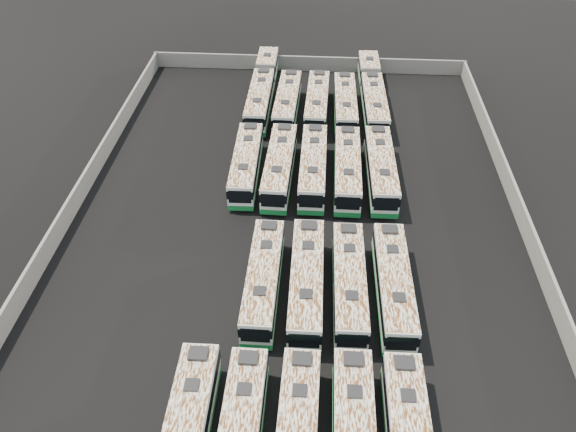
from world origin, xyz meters
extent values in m
plane|color=black|center=(0.00, 0.00, 0.00)|extent=(140.00, 140.00, 0.00)
cube|color=slate|center=(0.00, 36.30, 1.10)|extent=(45.20, 0.30, 2.20)
cube|color=slate|center=(22.30, 0.00, 1.10)|extent=(0.30, 73.20, 2.20)
cube|color=slate|center=(-22.30, 0.00, 1.10)|extent=(0.30, 73.20, 2.20)
cube|color=black|center=(-5.65, -22.15, 2.28)|extent=(2.82, 12.63, 0.96)
cube|color=white|center=(-5.65, -22.15, 3.27)|extent=(2.70, 12.32, 0.07)
cube|color=black|center=(-5.69, -19.39, 3.37)|extent=(1.00, 1.00, 0.15)
cube|color=black|center=(-5.71, -16.88, 3.43)|extent=(1.37, 1.16, 0.27)
cylinder|color=black|center=(-6.82, -18.15, 0.52)|extent=(0.30, 1.05, 1.04)
cylinder|color=black|center=(-4.58, -18.12, 0.52)|extent=(0.30, 1.05, 1.04)
cube|color=white|center=(-2.13, -22.15, 3.22)|extent=(2.52, 12.10, 0.07)
cube|color=black|center=(-2.13, -19.44, 3.32)|extent=(0.98, 0.98, 0.14)
cube|color=black|center=(-2.14, -16.97, 3.37)|extent=(1.34, 1.13, 0.27)
cylinder|color=black|center=(-3.24, -18.20, 0.51)|extent=(0.29, 1.03, 1.03)
cylinder|color=black|center=(-1.03, -18.20, 0.51)|extent=(0.29, 1.03, 1.03)
cube|color=white|center=(1.56, -22.04, 3.24)|extent=(2.71, 12.21, 0.07)
cube|color=black|center=(1.60, -19.30, 3.34)|extent=(1.00, 1.00, 0.14)
cube|color=black|center=(1.63, -16.82, 3.40)|extent=(1.36, 1.16, 0.27)
cylinder|color=black|center=(0.51, -18.04, 0.52)|extent=(0.30, 1.04, 1.04)
cylinder|color=black|center=(2.72, -18.08, 0.52)|extent=(0.30, 1.04, 1.04)
cube|color=white|center=(5.26, -22.01, 3.32)|extent=(2.64, 12.49, 0.07)
cube|color=black|center=(5.25, -19.21, 3.43)|extent=(1.01, 1.01, 0.15)
cube|color=black|center=(5.25, -16.66, 3.48)|extent=(1.38, 1.17, 0.28)
cylinder|color=black|center=(4.11, -17.94, 0.53)|extent=(0.30, 1.06, 1.06)
cylinder|color=black|center=(6.39, -17.93, 0.53)|extent=(0.30, 1.06, 1.06)
cube|color=black|center=(8.80, -19.24, 3.39)|extent=(1.01, 1.01, 0.15)
cube|color=black|center=(8.77, -16.72, 3.45)|extent=(1.38, 1.17, 0.27)
cylinder|color=black|center=(7.66, -17.99, 0.53)|extent=(0.30, 1.05, 1.05)
cylinder|color=black|center=(9.91, -17.97, 0.53)|extent=(0.30, 1.05, 1.05)
cube|color=silver|center=(-2.03, -7.84, 1.77)|extent=(2.60, 12.31, 2.82)
cube|color=#157235|center=(-2.03, -7.84, 0.74)|extent=(2.65, 12.36, 0.43)
cube|color=black|center=(-2.03, -7.84, 2.24)|extent=(2.66, 12.37, 0.94)
cube|color=black|center=(-2.04, -14.01, 2.10)|extent=(2.26, 0.07, 1.49)
cube|color=#157235|center=(-2.04, -14.01, 0.53)|extent=(2.56, 0.11, 0.29)
cube|color=white|center=(-2.03, -7.84, 3.21)|extent=(2.54, 12.07, 0.07)
cube|color=black|center=(-2.03, -10.54, 3.31)|extent=(0.98, 0.98, 0.14)
cube|color=black|center=(-2.02, -5.13, 3.31)|extent=(0.98, 0.98, 0.14)
cube|color=black|center=(-2.01, -2.67, 3.36)|extent=(1.34, 1.13, 0.27)
cylinder|color=black|center=(-3.13, -11.77, 0.51)|extent=(0.29, 1.03, 1.03)
cylinder|color=black|center=(-0.94, -11.78, 0.51)|extent=(0.29, 1.03, 1.03)
cylinder|color=black|center=(-3.11, -3.90, 0.51)|extent=(0.29, 1.03, 1.03)
cylinder|color=black|center=(-0.92, -3.90, 0.51)|extent=(0.29, 1.03, 1.03)
cube|color=silver|center=(1.63, -7.92, 1.84)|extent=(2.78, 12.81, 2.93)
cube|color=#157235|center=(1.63, -7.92, 0.77)|extent=(2.83, 12.86, 0.45)
cube|color=black|center=(1.63, -7.92, 2.32)|extent=(2.84, 12.87, 0.98)
cube|color=black|center=(1.69, -14.34, 2.18)|extent=(2.34, 0.08, 1.55)
cube|color=#157235|center=(1.69, -14.34, 0.55)|extent=(2.66, 0.12, 0.30)
cube|color=white|center=(1.63, -7.92, 3.34)|extent=(2.73, 12.55, 0.07)
cube|color=black|center=(1.65, -10.74, 3.44)|extent=(1.02, 1.02, 0.15)
cube|color=black|center=(1.60, -5.11, 3.44)|extent=(1.02, 1.02, 0.15)
cube|color=black|center=(1.58, -2.55, 3.49)|extent=(1.40, 1.18, 0.28)
cylinder|color=black|center=(0.53, -12.02, 0.53)|extent=(0.31, 1.07, 1.07)
cylinder|color=black|center=(2.81, -12.00, 0.53)|extent=(0.31, 1.07, 1.07)
cylinder|color=black|center=(0.45, -3.84, 0.53)|extent=(0.31, 1.07, 1.07)
cylinder|color=black|center=(2.73, -3.82, 0.53)|extent=(0.31, 1.07, 1.07)
cube|color=silver|center=(5.20, -7.83, 1.78)|extent=(2.78, 12.42, 2.84)
cube|color=#157235|center=(5.20, -7.83, 0.74)|extent=(2.83, 12.47, 0.43)
cube|color=black|center=(5.20, -7.83, 2.25)|extent=(2.84, 12.48, 0.95)
cube|color=black|center=(5.30, -14.03, 2.11)|extent=(2.27, 0.10, 1.50)
cube|color=#157235|center=(5.30, -14.03, 0.54)|extent=(2.58, 0.14, 0.29)
cube|color=white|center=(5.20, -7.83, 3.23)|extent=(2.73, 12.17, 0.07)
cube|color=black|center=(5.25, -10.55, 3.33)|extent=(1.00, 1.00, 0.14)
cube|color=black|center=(5.16, -5.10, 3.33)|extent=(1.00, 1.00, 0.14)
cube|color=black|center=(5.11, -2.63, 3.38)|extent=(1.36, 1.16, 0.27)
cylinder|color=black|center=(4.16, -11.81, 0.52)|extent=(0.31, 1.04, 1.03)
cylinder|color=black|center=(6.37, -11.77, 0.52)|extent=(0.31, 1.04, 1.03)
cylinder|color=black|center=(4.03, -3.89, 0.52)|extent=(0.31, 1.04, 1.03)
cylinder|color=black|center=(6.24, -3.85, 0.52)|extent=(0.31, 1.04, 1.03)
cube|color=silver|center=(8.89, -7.79, 1.80)|extent=(2.83, 12.57, 2.87)
cube|color=#157235|center=(8.89, -7.79, 0.75)|extent=(2.89, 12.62, 0.44)
cube|color=black|center=(8.89, -7.79, 2.27)|extent=(2.90, 12.63, 0.96)
cube|color=black|center=(9.00, -14.07, 2.14)|extent=(2.30, 0.10, 1.51)
cube|color=#157235|center=(9.00, -14.07, 0.54)|extent=(2.61, 0.15, 0.29)
cube|color=white|center=(8.89, -7.79, 3.27)|extent=(2.78, 12.31, 0.07)
cube|color=black|center=(8.94, -10.54, 3.37)|extent=(1.01, 1.01, 0.15)
cube|color=black|center=(8.84, -5.03, 3.37)|extent=(1.01, 1.01, 0.15)
cube|color=black|center=(8.79, -2.53, 3.42)|extent=(1.38, 1.17, 0.27)
cylinder|color=black|center=(7.84, -11.81, 0.52)|extent=(0.31, 1.05, 1.04)
cylinder|color=black|center=(10.08, -11.77, 0.52)|extent=(0.31, 1.05, 1.04)
cylinder|color=black|center=(7.70, -3.80, 0.52)|extent=(0.31, 1.05, 1.04)
cylinder|color=black|center=(9.93, -3.76, 0.52)|extent=(0.31, 1.05, 1.04)
cube|color=silver|center=(-5.61, 9.12, 1.79)|extent=(2.88, 12.51, 2.85)
cube|color=#157235|center=(-5.61, 9.12, 0.75)|extent=(2.93, 12.56, 0.44)
cube|color=black|center=(-5.61, 9.12, 2.26)|extent=(2.94, 12.57, 0.95)
cube|color=black|center=(-5.47, 2.88, 2.13)|extent=(2.28, 0.11, 1.50)
cube|color=#157235|center=(-5.47, 2.88, 0.54)|extent=(2.60, 0.16, 0.29)
cube|color=white|center=(-5.61, 9.12, 3.25)|extent=(2.82, 12.26, 0.07)
cube|color=black|center=(-5.55, 6.38, 3.35)|extent=(1.01, 1.01, 0.15)
cube|color=black|center=(-5.68, 11.86, 3.35)|extent=(1.01, 1.01, 0.15)
cube|color=black|center=(-5.73, 14.35, 3.40)|extent=(1.38, 1.17, 0.27)
cylinder|color=black|center=(-6.63, 5.11, 0.52)|extent=(0.31, 1.04, 1.04)
cylinder|color=black|center=(-4.41, 5.16, 0.52)|extent=(0.31, 1.04, 1.04)
cylinder|color=black|center=(-6.81, 13.08, 0.52)|extent=(0.31, 1.04, 1.04)
cylinder|color=black|center=(-4.59, 13.13, 0.52)|extent=(0.31, 1.04, 1.04)
cube|color=silver|center=(-1.98, 8.86, 1.84)|extent=(2.99, 12.90, 2.94)
cube|color=#157235|center=(-1.98, 8.86, 0.77)|extent=(3.04, 12.95, 0.45)
cube|color=black|center=(-1.98, 8.86, 2.33)|extent=(3.05, 12.96, 0.98)
cube|color=black|center=(-2.14, 2.42, 2.19)|extent=(2.35, 0.12, 1.55)
cube|color=#157235|center=(-2.14, 2.42, 0.56)|extent=(2.68, 0.17, 0.30)
cube|color=white|center=(-1.98, 8.86, 3.35)|extent=(2.93, 12.64, 0.07)
cube|color=black|center=(-2.05, 6.04, 3.45)|extent=(1.04, 1.04, 0.15)
cube|color=black|center=(-1.91, 11.68, 3.45)|extent=(1.04, 1.04, 0.15)
cube|color=black|center=(-1.84, 14.25, 3.51)|extent=(1.42, 1.21, 0.28)
cylinder|color=black|center=(-3.22, 4.78, 0.53)|extent=(0.33, 1.08, 1.07)
cylinder|color=black|center=(-0.94, 4.73, 0.53)|extent=(0.33, 1.08, 1.07)
cylinder|color=black|center=(-3.02, 12.99, 0.53)|extent=(0.33, 1.08, 1.07)
cylinder|color=black|center=(-0.73, 12.94, 0.53)|extent=(0.33, 1.08, 1.07)
cube|color=silver|center=(1.62, 9.00, 1.83)|extent=(2.70, 12.76, 2.92)
cube|color=#157235|center=(1.62, 9.00, 0.76)|extent=(2.75, 12.81, 0.45)
cube|color=black|center=(1.62, 9.00, 2.32)|extent=(2.76, 12.82, 0.98)
cube|color=black|center=(1.60, 2.60, 2.18)|extent=(2.34, 0.07, 1.54)
cube|color=#157235|center=(1.60, 2.60, 0.55)|extent=(2.66, 0.11, 0.30)
cube|color=white|center=(1.62, 9.00, 3.33)|extent=(2.64, 12.50, 0.07)
cube|color=black|center=(1.61, 6.19, 3.43)|extent=(1.01, 1.01, 0.15)
cube|color=black|center=(1.63, 11.80, 3.43)|extent=(1.01, 1.01, 0.15)
cube|color=black|center=(1.64, 14.35, 3.48)|extent=(1.38, 1.17, 0.28)
cylinder|color=black|center=(0.47, 4.92, 0.53)|extent=(0.30, 1.06, 1.06)
cylinder|color=black|center=(2.74, 4.92, 0.53)|extent=(0.30, 1.06, 1.06)
cylinder|color=black|center=(0.50, 13.08, 0.53)|extent=(0.30, 1.06, 1.06)
cylinder|color=black|center=(2.77, 13.07, 0.53)|extent=(0.30, 1.06, 1.06)
cube|color=silver|center=(5.28, 8.89, 1.82)|extent=(2.72, 12.69, 2.90)
cube|color=#157235|center=(5.28, 8.89, 0.76)|extent=(2.77, 12.74, 0.44)
cube|color=black|center=(5.28, 8.89, 2.30)|extent=(2.78, 12.75, 0.97)
cube|color=black|center=(5.24, 2.53, 2.17)|extent=(2.32, 0.07, 1.53)
cube|color=#157235|center=(5.24, 2.53, 0.55)|extent=(2.64, 0.12, 0.30)
cube|color=white|center=(5.28, 8.89, 3.31)|extent=(2.66, 12.44, 0.07)
cube|color=black|center=(5.26, 6.10, 3.41)|extent=(1.01, 1.01, 0.15)
cube|color=black|center=(5.30, 11.67, 3.41)|extent=(1.01, 1.01, 0.15)
cube|color=black|center=(5.31, 14.21, 3.46)|extent=(1.38, 1.17, 0.27)
cylinder|color=black|center=(4.13, 4.84, 0.53)|extent=(0.30, 1.06, 1.06)
cylinder|color=black|center=(6.39, 4.82, 0.53)|extent=(0.30, 1.06, 1.06)
cylinder|color=black|center=(4.17, 12.95, 0.53)|extent=(0.30, 1.06, 1.06)
cylinder|color=black|center=(6.43, 12.94, 0.53)|extent=(0.30, 1.06, 1.06)
cube|color=silver|center=(8.83, 9.05, 1.85)|extent=(2.93, 12.90, 2.95)
cube|color=#157235|center=(8.83, 9.05, 0.77)|extent=(2.98, 12.95, 0.45)
cube|color=black|center=(8.83, 9.05, 2.33)|extent=(2.99, 12.96, 0.99)
cube|color=black|center=(8.96, 2.61, 2.20)|extent=(2.36, 0.11, 1.55)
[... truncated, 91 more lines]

